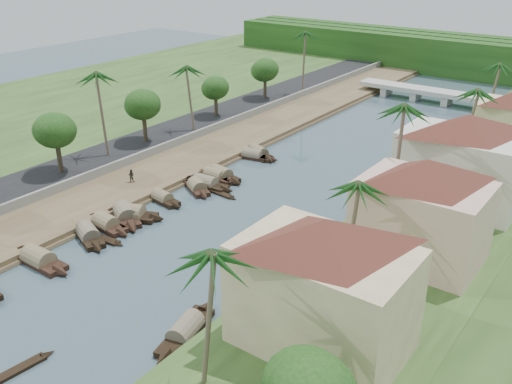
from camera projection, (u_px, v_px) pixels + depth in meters
The scene contains 42 objects.
ground at pixel (156, 265), 54.04m from camera, with size 220.00×220.00×0.00m, color #3D525C.
left_bank at pixel (178, 163), 77.21m from camera, with size 10.00×180.00×0.80m, color brown.
right_bank at pixel (428, 234), 58.34m from camera, with size 16.00×180.00×1.20m, color #2A451B.
road at pixel (134, 149), 81.65m from camera, with size 8.00×180.00×1.40m, color black.
retaining_wall at pixel (155, 150), 79.07m from camera, with size 0.40×180.00×1.10m, color gray.
far_left_fill at pixel (25, 117), 95.88m from camera, with size 45.00×220.00×1.35m, color #2A451B.
treeline at pixel (479, 57), 126.14m from camera, with size 120.00×14.00×8.00m.
bridge at pixel (432, 93), 106.43m from camera, with size 28.00×4.00×2.40m.
building_near at pixel (323, 283), 39.75m from camera, with size 14.85×14.85×10.20m.
building_mid at pixel (422, 209), 51.11m from camera, with size 14.11×14.11×9.70m.
building_far at pixel (462, 159), 61.87m from camera, with size 15.59×15.59×10.20m.
sampan_2 at pixel (39, 260), 54.12m from camera, with size 9.10×2.14×2.37m.
sampan_3 at pixel (88, 235), 58.63m from camera, with size 8.26×4.68×2.22m.
sampan_4 at pixel (106, 224), 60.83m from camera, with size 8.02×2.49×2.24m.
sampan_5 at pixel (132, 215), 62.81m from camera, with size 8.02×4.85×2.48m.
sampan_6 at pixel (125, 215), 62.75m from camera, with size 8.49×5.89×2.53m.
sampan_7 at pixel (162, 198), 66.79m from camera, with size 7.13×2.43×1.91m.
sampan_8 at pixel (197, 188), 69.68m from camera, with size 6.70×4.69×2.12m.
sampan_9 at pixel (205, 184), 70.78m from camera, with size 8.66×2.25×2.17m.
sampan_10 at pixel (215, 176), 72.90m from camera, with size 7.59×1.89×2.11m.
sampan_11 at pixel (221, 175), 73.29m from camera, with size 8.17×3.27×2.28m.
sampan_12 at pixel (252, 156), 79.80m from camera, with size 8.13×2.90×1.94m.
sampan_13 at pixel (258, 153), 80.72m from camera, with size 7.90×4.57×2.17m.
sampan_14 at pixel (186, 331), 44.35m from camera, with size 3.68×9.20×2.19m.
sampan_15 at pixel (295, 249), 56.03m from camera, with size 2.42×7.90×2.10m.
sampan_16 at pixel (377, 192), 68.55m from camera, with size 2.08×9.34×2.26m.
canoe_0 at pixel (16, 371), 40.70m from camera, with size 1.51×6.15×0.81m.
canoe_1 at pixel (103, 239), 58.48m from camera, with size 5.69×1.38×0.91m.
canoe_2 at pixel (220, 193), 68.82m from camera, with size 5.55×1.26×0.80m.
palm_0 at pixel (201, 254), 33.94m from camera, with size 3.20×3.20×11.80m.
palm_1 at pixel (354, 185), 47.35m from camera, with size 3.20×3.20×10.14m.
palm_2 at pixel (403, 109), 55.03m from camera, with size 3.20×3.20×13.90m.
palm_3 at pixel (470, 92), 69.17m from camera, with size 3.20×3.20×11.81m.
palm_5 at pixel (99, 76), 72.86m from camera, with size 3.20×3.20×12.58m.
palm_6 at pixel (190, 69), 83.49m from camera, with size 3.20×3.20×11.06m.
palm_7 at pixel (495, 66), 83.90m from camera, with size 3.20×3.20×11.65m.
palm_8 at pixel (304, 34), 103.70m from camera, with size 3.20×3.20×12.67m.
tree_2 at pixel (55, 131), 69.58m from camera, with size 5.15×5.15×7.54m.
tree_3 at pixel (143, 105), 80.34m from camera, with size 5.08×5.08×7.50m.
tree_4 at pixel (215, 88), 92.43m from camera, with size 4.36×4.36×6.41m.
tree_5 at pixel (265, 71), 102.53m from camera, with size 4.77×4.77×7.06m.
person_far at pixel (131, 176), 70.07m from camera, with size 0.78×0.61×1.61m, color #2C2A1F.
Camera 1 is at (34.99, -31.98, 28.48)m, focal length 40.00 mm.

